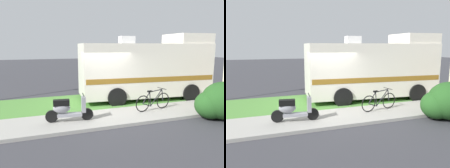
# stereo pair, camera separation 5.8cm
# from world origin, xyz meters

# --- Properties ---
(ground_plane) EXTENTS (80.00, 80.00, 0.00)m
(ground_plane) POSITION_xyz_m (0.00, 0.00, 0.00)
(ground_plane) COLOR #38383D
(sidewalk) EXTENTS (24.00, 2.00, 0.12)m
(sidewalk) POSITION_xyz_m (0.00, -1.20, 0.06)
(sidewalk) COLOR #9E9B93
(sidewalk) RESTS_ON ground
(grass_strip) EXTENTS (24.00, 3.40, 0.08)m
(grass_strip) POSITION_xyz_m (0.00, 1.50, 0.04)
(grass_strip) COLOR #4C8438
(grass_strip) RESTS_ON ground
(motorhome_rv) EXTENTS (6.80, 2.93, 3.41)m
(motorhome_rv) POSITION_xyz_m (2.65, 1.32, 1.62)
(motorhome_rv) COLOR silver
(motorhome_rv) RESTS_ON ground
(scooter) EXTENTS (1.69, 0.54, 0.97)m
(scooter) POSITION_xyz_m (-1.88, -1.23, 0.58)
(scooter) COLOR black
(scooter) RESTS_ON ground
(bicycle) EXTENTS (1.75, 0.52, 0.90)m
(bicycle) POSITION_xyz_m (1.72, -1.02, 0.50)
(bicycle) COLOR black
(bicycle) RESTS_ON ground
(pickup_truck_near) EXTENTS (5.48, 2.51, 1.85)m
(pickup_truck_near) POSITION_xyz_m (5.40, 6.31, 0.98)
(pickup_truck_near) COLOR maroon
(pickup_truck_near) RESTS_ON ground
(bush_by_porch) EXTENTS (2.01, 1.51, 1.42)m
(bush_by_porch) POSITION_xyz_m (3.73, -2.68, 0.67)
(bush_by_porch) COLOR #23511E
(bush_by_porch) RESTS_ON ground
(bottle_green) EXTENTS (0.08, 0.08, 0.28)m
(bottle_green) POSITION_xyz_m (5.36, -0.79, 0.24)
(bottle_green) COLOR #B2B2B7
(bottle_green) RESTS_ON ground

